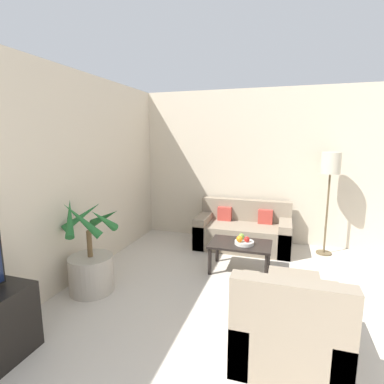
{
  "coord_description": "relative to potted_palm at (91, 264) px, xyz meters",
  "views": [
    {
      "loc": [
        -0.72,
        0.37,
        1.85
      ],
      "look_at": [
        -2.13,
        4.89,
        1.0
      ],
      "focal_mm": 28.0,
      "sensor_mm": 36.0,
      "label": 1
    }
  ],
  "objects": [
    {
      "name": "wall_back",
      "position": [
        2.91,
        2.53,
        1.0
      ],
      "size": [
        8.14,
        0.06,
        2.7
      ],
      "color": "beige",
      "rests_on": "ground_plane"
    },
    {
      "name": "wall_left",
      "position": [
        -0.39,
        -0.38,
        1.0
      ],
      "size": [
        0.06,
        7.36,
        2.7
      ],
      "color": "beige",
      "rests_on": "ground_plane"
    },
    {
      "name": "potted_palm",
      "position": [
        0.0,
        0.0,
        0.0
      ],
      "size": [
        0.71,
        0.7,
        1.17
      ],
      "color": "#ADA393",
      "rests_on": "ground_plane"
    },
    {
      "name": "sofa_loveseat",
      "position": [
        1.56,
        2.06,
        -0.07
      ],
      "size": [
        1.57,
        0.77,
        0.78
      ],
      "color": "gray",
      "rests_on": "ground_plane"
    },
    {
      "name": "floor_lamp",
      "position": [
        2.86,
        2.16,
        1.03
      ],
      "size": [
        0.29,
        0.29,
        1.64
      ],
      "color": "brown",
      "rests_on": "ground_plane"
    },
    {
      "name": "coffee_table",
      "position": [
        1.65,
        1.1,
        0.01
      ],
      "size": [
        0.85,
        0.56,
        0.41
      ],
      "color": "black",
      "rests_on": "ground_plane"
    },
    {
      "name": "fruit_bowl",
      "position": [
        1.71,
        1.07,
        0.09
      ],
      "size": [
        0.26,
        0.26,
        0.05
      ],
      "color": "beige",
      "rests_on": "coffee_table"
    },
    {
      "name": "apple_red",
      "position": [
        1.75,
        1.04,
        0.15
      ],
      "size": [
        0.08,
        0.08,
        0.08
      ],
      "color": "red",
      "rests_on": "fruit_bowl"
    },
    {
      "name": "apple_green",
      "position": [
        1.66,
        1.14,
        0.15
      ],
      "size": [
        0.08,
        0.08,
        0.08
      ],
      "color": "olive",
      "rests_on": "fruit_bowl"
    },
    {
      "name": "orange_fruit",
      "position": [
        1.65,
        1.02,
        0.15
      ],
      "size": [
        0.09,
        0.09,
        0.09
      ],
      "color": "orange",
      "rests_on": "fruit_bowl"
    },
    {
      "name": "armchair",
      "position": [
        2.29,
        -0.47,
        -0.07
      ],
      "size": [
        0.88,
        0.87,
        0.85
      ],
      "color": "gray",
      "rests_on": "ground_plane"
    },
    {
      "name": "ottoman",
      "position": [
        2.35,
        0.32,
        -0.16
      ],
      "size": [
        0.55,
        0.5,
        0.36
      ],
      "color": "gray",
      "rests_on": "ground_plane"
    }
  ]
}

